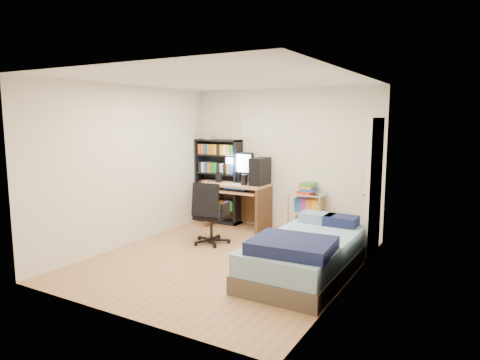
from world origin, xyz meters
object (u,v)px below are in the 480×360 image
Objects in this scene: media_shelf at (218,180)px; bed at (306,254)px; computer_desk at (245,188)px; office_chair at (210,224)px.

bed is at bearing -35.96° from media_shelf.
computer_desk is 2.54m from bed.
bed is at bearing -23.69° from office_chair.
office_chair is 0.46× the size of bed.
computer_desk is at bearing 137.46° from bed.
bed is (1.84, -1.68, -0.47)m from computer_desk.
media_shelf is 0.66m from computer_desk.
media_shelf is at bearing 144.04° from bed.
computer_desk is (0.64, -0.11, -0.08)m from media_shelf.
bed is (1.81, -0.51, -0.05)m from office_chair.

